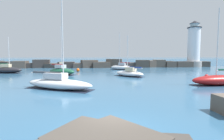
# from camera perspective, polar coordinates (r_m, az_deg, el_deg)

# --- Properties ---
(ground_plane) EXTENTS (600.00, 600.00, 0.00)m
(ground_plane) POSITION_cam_1_polar(r_m,az_deg,el_deg) (8.93, 1.12, -19.43)
(ground_plane) COLOR #336084
(open_sea_beyond) EXTENTS (400.00, 116.00, 0.01)m
(open_sea_beyond) POSITION_cam_1_polar(r_m,az_deg,el_deg) (113.99, -5.15, 2.93)
(open_sea_beyond) COLOR #235175
(open_sea_beyond) RESTS_ON ground
(breakwater_jetty) EXTENTS (69.36, 7.10, 2.57)m
(breakwater_jetty) POSITION_cam_1_polar(r_m,az_deg,el_deg) (53.94, -2.98, 1.92)
(breakwater_jetty) COLOR #4C443D
(breakwater_jetty) RESTS_ON ground
(lighthouse) EXTENTS (5.06, 5.06, 14.60)m
(lighthouse) POSITION_cam_1_polar(r_m,az_deg,el_deg) (62.07, 25.13, 6.84)
(lighthouse) COLOR gray
(lighthouse) RESTS_ON ground
(sailboat_moored_0) EXTENTS (2.83, 5.64, 10.81)m
(sailboat_moored_0) POSITION_cam_1_polar(r_m,az_deg,el_deg) (45.55, -16.09, 0.96)
(sailboat_moored_0) COLOR navy
(sailboat_moored_0) RESTS_ON ground
(sailboat_moored_1) EXTENTS (5.82, 4.47, 9.69)m
(sailboat_moored_1) POSITION_cam_1_polar(r_m,az_deg,el_deg) (45.04, 3.01, 1.01)
(sailboat_moored_1) COLOR silver
(sailboat_moored_1) RESTS_ON ground
(sailboat_moored_2) EXTENTS (8.24, 5.55, 10.14)m
(sailboat_moored_2) POSITION_cam_1_polar(r_m,az_deg,el_deg) (19.94, -17.05, -4.09)
(sailboat_moored_2) COLOR white
(sailboat_moored_2) RESTS_ON ground
(sailboat_moored_3) EXTENTS (7.36, 2.35, 9.30)m
(sailboat_moored_3) POSITION_cam_1_polar(r_m,az_deg,el_deg) (25.29, 31.80, -2.76)
(sailboat_moored_3) COLOR maroon
(sailboat_moored_3) RESTS_ON ground
(sailboat_moored_4) EXTENTS (5.39, 5.53, 7.24)m
(sailboat_moored_4) POSITION_cam_1_polar(r_m,az_deg,el_deg) (30.67, 5.74, -0.99)
(sailboat_moored_4) COLOR white
(sailboat_moored_4) RESTS_ON ground
(sailboat_moored_5) EXTENTS (6.21, 5.21, 7.79)m
(sailboat_moored_5) POSITION_cam_1_polar(r_m,az_deg,el_deg) (34.50, -16.13, -0.30)
(sailboat_moored_5) COLOR #195138
(sailboat_moored_5) RESTS_ON ground
(sailboat_moored_7) EXTENTS (6.03, 2.61, 7.43)m
(sailboat_moored_7) POSITION_cam_1_polar(r_m,az_deg,el_deg) (42.02, -30.99, 0.08)
(sailboat_moored_7) COLOR black
(sailboat_moored_7) RESTS_ON ground
(mooring_buoy_orange_near) EXTENTS (0.64, 0.64, 0.84)m
(mooring_buoy_orange_near) POSITION_cam_1_polar(r_m,az_deg,el_deg) (31.82, 28.47, -1.82)
(mooring_buoy_orange_near) COLOR red
(mooring_buoy_orange_near) RESTS_ON ground
(mooring_buoy_far_side) EXTENTS (0.75, 0.75, 0.95)m
(mooring_buoy_far_side) POSITION_cam_1_polar(r_m,az_deg,el_deg) (40.31, -11.06, 0.03)
(mooring_buoy_far_side) COLOR #EA5914
(mooring_buoy_far_side) RESTS_ON ground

